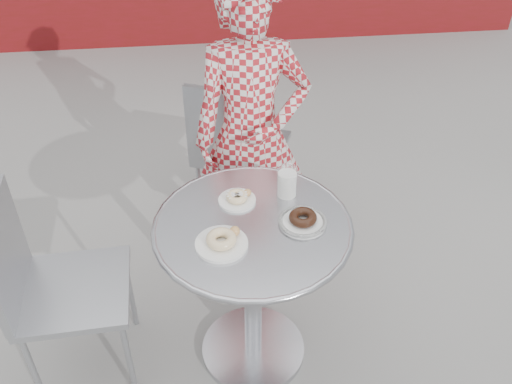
{
  "coord_description": "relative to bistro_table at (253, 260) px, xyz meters",
  "views": [
    {
      "loc": [
        -0.14,
        -1.65,
        2.28
      ],
      "look_at": [
        0.05,
        0.12,
        0.87
      ],
      "focal_mm": 40.0,
      "sensor_mm": 36.0,
      "label": 1
    }
  ],
  "objects": [
    {
      "name": "ground",
      "position": [
        -0.03,
        -0.01,
        -0.61
      ],
      "size": [
        60.0,
        60.0,
        0.0
      ],
      "primitive_type": "plane",
      "color": "gray",
      "rests_on": "ground"
    },
    {
      "name": "bistro_table",
      "position": [
        0.0,
        0.0,
        0.0
      ],
      "size": [
        0.8,
        0.8,
        0.8
      ],
      "rotation": [
        0.0,
        0.0,
        -0.17
      ],
      "color": "silver",
      "rests_on": "ground"
    },
    {
      "name": "chair_far",
      "position": [
        0.04,
        0.99,
        -0.31
      ],
      "size": [
        0.6,
        0.6,
        0.97
      ],
      "rotation": [
        0.0,
        0.0,
        2.75
      ],
      "color": "#A0A3A8",
      "rests_on": "ground"
    },
    {
      "name": "chair_left",
      "position": [
        -0.76,
        0.02,
        -0.31
      ],
      "size": [
        0.48,
        0.47,
        0.95
      ],
      "rotation": [
        0.0,
        0.0,
        1.62
      ],
      "color": "#A0A3A8",
      "rests_on": "ground"
    },
    {
      "name": "seated_person",
      "position": [
        0.07,
        0.68,
        0.17
      ],
      "size": [
        0.57,
        0.38,
        1.56
      ],
      "primitive_type": "imported",
      "rotation": [
        0.0,
        0.0,
        0.02
      ],
      "color": "#A51921",
      "rests_on": "ground"
    },
    {
      "name": "plate_far",
      "position": [
        -0.05,
        0.15,
        0.21
      ],
      "size": [
        0.15,
        0.15,
        0.04
      ],
      "rotation": [
        0.0,
        0.0,
        0.07
      ],
      "color": "white",
      "rests_on": "bistro_table"
    },
    {
      "name": "plate_near",
      "position": [
        -0.13,
        -0.1,
        0.22
      ],
      "size": [
        0.2,
        0.2,
        0.05
      ],
      "rotation": [
        0.0,
        0.0,
        0.26
      ],
      "color": "white",
      "rests_on": "bistro_table"
    },
    {
      "name": "plate_checker",
      "position": [
        0.2,
        -0.01,
        0.21
      ],
      "size": [
        0.19,
        0.19,
        0.05
      ],
      "rotation": [
        0.0,
        0.0,
        -0.16
      ],
      "color": "white",
      "rests_on": "bistro_table"
    },
    {
      "name": "milk_cup",
      "position": [
        0.16,
        0.17,
        0.26
      ],
      "size": [
        0.08,
        0.08,
        0.13
      ],
      "rotation": [
        0.0,
        0.0,
        -0.1
      ],
      "color": "white",
      "rests_on": "bistro_table"
    }
  ]
}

